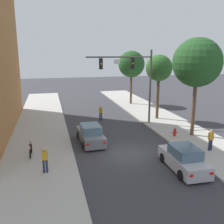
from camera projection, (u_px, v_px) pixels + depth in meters
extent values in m
plane|color=#38383D|center=(129.00, 154.00, 18.82)|extent=(120.00, 120.00, 0.00)
cube|color=#B2AFA8|center=(38.00, 162.00, 17.26)|extent=(5.00, 60.00, 0.15)
cube|color=#B2AFA8|center=(205.00, 145.00, 20.35)|extent=(5.00, 60.00, 0.15)
cylinder|color=#514C47|center=(150.00, 87.00, 25.87)|extent=(0.20, 0.20, 7.50)
cylinder|color=#514C47|center=(120.00, 57.00, 24.39)|extent=(6.60, 0.14, 0.14)
cube|color=black|center=(132.00, 63.00, 24.84)|extent=(0.32, 0.28, 1.05)
sphere|color=#2D2823|center=(133.00, 60.00, 24.63)|extent=(0.18, 0.18, 0.18)
sphere|color=yellow|center=(133.00, 63.00, 24.70)|extent=(0.18, 0.18, 0.18)
sphere|color=#2D2823|center=(133.00, 67.00, 24.78)|extent=(0.18, 0.18, 0.18)
cube|color=black|center=(101.00, 64.00, 24.09)|extent=(0.32, 0.28, 1.05)
sphere|color=#2D2823|center=(101.00, 60.00, 23.87)|extent=(0.18, 0.18, 0.18)
sphere|color=yellow|center=(101.00, 64.00, 23.95)|extent=(0.18, 0.18, 0.18)
sphere|color=#2D2823|center=(101.00, 67.00, 24.03)|extent=(0.18, 0.18, 0.18)
cube|color=white|center=(117.00, 62.00, 24.41)|extent=(0.60, 0.03, 0.44)
cube|color=slate|center=(91.00, 136.00, 20.99)|extent=(1.87, 4.26, 0.80)
cube|color=slate|center=(91.00, 129.00, 20.68)|extent=(1.58, 2.06, 0.64)
cylinder|color=black|center=(79.00, 135.00, 22.04)|extent=(0.25, 0.65, 0.64)
cylinder|color=black|center=(97.00, 134.00, 22.48)|extent=(0.25, 0.65, 0.64)
cylinder|color=black|center=(84.00, 145.00, 19.61)|extent=(0.25, 0.65, 0.64)
cylinder|color=black|center=(104.00, 143.00, 20.05)|extent=(0.25, 0.65, 0.64)
cube|color=red|center=(88.00, 145.00, 18.81)|extent=(0.20, 0.05, 0.14)
cube|color=red|center=(104.00, 143.00, 19.16)|extent=(0.20, 0.05, 0.14)
cube|color=#B7B7BC|center=(183.00, 161.00, 16.21)|extent=(1.79, 4.24, 0.80)
cube|color=slate|center=(185.00, 152.00, 15.90)|extent=(1.54, 2.03, 0.64)
cylinder|color=black|center=(163.00, 158.00, 17.33)|extent=(0.23, 0.64, 0.64)
cylinder|color=black|center=(184.00, 156.00, 17.68)|extent=(0.23, 0.64, 0.64)
cylinder|color=black|center=(181.00, 175.00, 14.86)|extent=(0.23, 0.64, 0.64)
cylinder|color=black|center=(206.00, 172.00, 15.21)|extent=(0.23, 0.64, 0.64)
cube|color=red|center=(192.00, 176.00, 14.04)|extent=(0.20, 0.04, 0.14)
cube|color=red|center=(212.00, 173.00, 14.31)|extent=(0.20, 0.04, 0.14)
cylinder|color=#232847|center=(44.00, 166.00, 15.46)|extent=(0.14, 0.14, 0.85)
cylinder|color=#232847|center=(47.00, 166.00, 15.50)|extent=(0.14, 0.14, 0.85)
cube|color=orange|center=(45.00, 155.00, 15.32)|extent=(0.36, 0.22, 0.56)
sphere|color=tan|center=(44.00, 149.00, 15.23)|extent=(0.22, 0.22, 0.22)
cylinder|color=#232847|center=(100.00, 117.00, 28.00)|extent=(0.14, 0.14, 0.85)
cylinder|color=#232847|center=(101.00, 117.00, 28.04)|extent=(0.14, 0.14, 0.85)
cube|color=orange|center=(101.00, 110.00, 27.85)|extent=(0.36, 0.22, 0.56)
sphere|color=beige|center=(101.00, 107.00, 27.76)|extent=(0.22, 0.22, 0.22)
cylinder|color=#232847|center=(209.00, 145.00, 18.98)|extent=(0.14, 0.14, 0.85)
cylinder|color=#232847|center=(211.00, 145.00, 19.03)|extent=(0.14, 0.14, 0.85)
cube|color=orange|center=(211.00, 136.00, 18.84)|extent=(0.36, 0.22, 0.56)
sphere|color=tan|center=(212.00, 131.00, 18.75)|extent=(0.22, 0.22, 0.22)
torus|color=black|center=(31.00, 148.00, 18.52)|extent=(0.07, 0.72, 0.72)
torus|color=black|center=(30.00, 154.00, 17.52)|extent=(0.07, 0.72, 0.72)
cylinder|color=maroon|center=(31.00, 148.00, 17.97)|extent=(0.06, 0.95, 0.05)
cylinder|color=maroon|center=(30.00, 147.00, 17.68)|extent=(0.04, 0.04, 0.35)
cylinder|color=maroon|center=(31.00, 143.00, 18.32)|extent=(0.04, 0.04, 0.40)
cube|color=black|center=(30.00, 145.00, 17.64)|extent=(0.12, 0.24, 0.06)
cylinder|color=red|center=(175.00, 133.00, 22.34)|extent=(0.24, 0.24, 0.55)
sphere|color=red|center=(175.00, 129.00, 22.27)|extent=(0.22, 0.22, 0.22)
cylinder|color=red|center=(173.00, 133.00, 22.29)|extent=(0.12, 0.09, 0.09)
cylinder|color=red|center=(177.00, 132.00, 22.38)|extent=(0.12, 0.09, 0.09)
cylinder|color=brown|center=(194.00, 109.00, 22.16)|extent=(0.32, 0.32, 4.85)
sphere|color=#235123|center=(197.00, 62.00, 21.24)|extent=(4.17, 4.17, 4.17)
cylinder|color=brown|center=(158.00, 98.00, 27.90)|extent=(0.32, 0.32, 4.54)
sphere|color=#2D6028|center=(159.00, 68.00, 27.13)|extent=(2.85, 2.85, 2.85)
cylinder|color=brown|center=(131.00, 89.00, 36.17)|extent=(0.32, 0.32, 4.24)
sphere|color=#235123|center=(131.00, 64.00, 35.36)|extent=(3.71, 3.71, 3.71)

